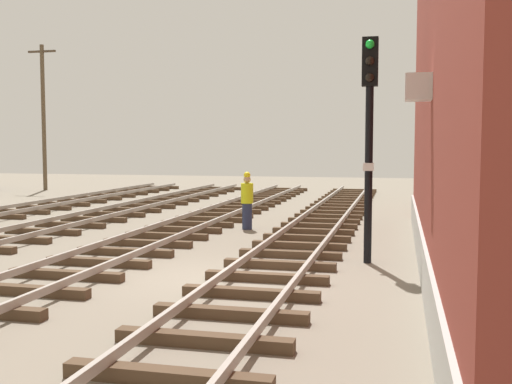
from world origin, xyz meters
TOP-DOWN VIEW (x-y plane):
  - ground_plane at (0.00, 0.00)m, footprint 80.00×80.00m
  - track_near_building at (1.05, -0.00)m, footprint 2.50×49.40m
  - track_centre at (-2.99, 0.00)m, footprint 2.50×49.40m
  - signal_mast at (2.90, 2.48)m, footprint 0.36×0.40m
  - utility_pole_far at (-17.38, 21.26)m, footprint 1.80×0.24m
  - track_worker_foreground at (-1.20, 7.33)m, footprint 0.40×0.40m

SIDE VIEW (x-z plane):
  - ground_plane at x=0.00m, z-range 0.00..0.00m
  - track_near_building at x=1.05m, z-range -0.04..0.28m
  - track_centre at x=-2.99m, z-range -0.03..0.29m
  - track_worker_foreground at x=-1.20m, z-range -0.01..1.86m
  - signal_mast at x=2.90m, z-range 0.67..5.83m
  - utility_pole_far at x=-17.38m, z-range 0.19..8.91m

